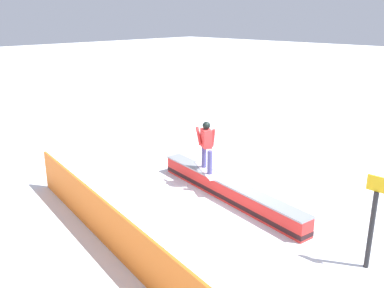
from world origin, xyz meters
TOP-DOWN VIEW (x-y plane):
  - ground_plane at (0.00, 0.00)m, footprint 120.00×120.00m
  - grind_box at (0.00, 0.00)m, footprint 5.37×1.41m
  - snowboarder at (0.98, -0.19)m, footprint 1.43×1.01m
  - safety_fence at (0.00, 3.73)m, footprint 8.62×1.59m
  - trail_marker at (-3.98, 0.53)m, footprint 0.40×0.10m

SIDE VIEW (x-z plane):
  - ground_plane at x=0.00m, z-range 0.00..0.00m
  - grind_box at x=0.00m, z-range -0.02..0.51m
  - safety_fence at x=0.00m, z-range 0.00..1.08m
  - trail_marker at x=-3.98m, z-range 0.07..2.00m
  - snowboarder at x=0.98m, z-range 0.59..2.02m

